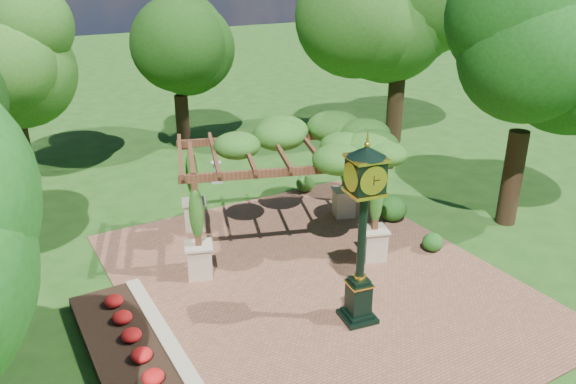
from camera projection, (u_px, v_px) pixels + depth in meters
ground at (335, 298)px, 15.07m from camera, size 120.00×120.00×0.00m
brick_plaza at (315, 281)px, 15.86m from camera, size 10.00×12.00×0.04m
border_wall at (162, 336)px, 13.27m from camera, size 0.35×5.00×0.40m
flower_bed at (124, 349)px, 12.86m from camera, size 1.50×5.00×0.36m
pedestal_clock at (363, 220)px, 13.10m from camera, size 1.05×1.05×4.67m
pergola at (279, 151)px, 16.79m from camera, size 6.90×5.47×3.78m
sundial at (216, 173)px, 22.75m from camera, size 0.60×0.60×0.86m
shrub_front at (433, 242)px, 17.35m from camera, size 0.75×0.75×0.58m
shrub_mid at (393, 208)px, 19.32m from camera, size 0.98×0.98×0.88m
shrub_back at (305, 184)px, 21.75m from camera, size 0.74×0.74×0.64m
tree_west_far at (5, 56)px, 21.07m from camera, size 4.09×4.09×7.35m
tree_north at (177, 52)px, 25.22m from camera, size 3.99×3.99×6.61m
tree_east_near at (533, 52)px, 17.17m from camera, size 4.48×4.48×8.44m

